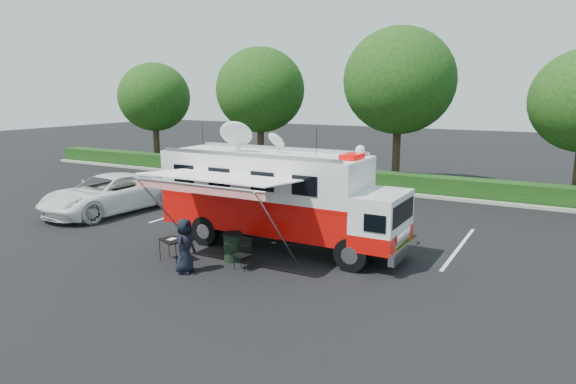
% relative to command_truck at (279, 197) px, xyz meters
% --- Properties ---
extents(ground_plane, '(120.00, 120.00, 0.00)m').
position_rel_command_truck_xyz_m(ground_plane, '(0.08, 0.00, -1.81)').
color(ground_plane, black).
rests_on(ground_plane, ground).
extents(back_border, '(60.00, 6.14, 8.87)m').
position_rel_command_truck_xyz_m(back_border, '(1.22, 12.90, 3.19)').
color(back_border, '#9E998E').
rests_on(back_border, ground_plane).
extents(stall_lines, '(24.12, 5.50, 0.01)m').
position_rel_command_truck_xyz_m(stall_lines, '(-0.42, 3.00, -1.80)').
color(stall_lines, silver).
rests_on(stall_lines, ground_plane).
extents(command_truck, '(8.80, 2.42, 4.23)m').
position_rel_command_truck_xyz_m(command_truck, '(0.00, 0.00, 0.00)').
color(command_truck, black).
rests_on(command_truck, ground_plane).
extents(awning, '(4.80, 2.49, 2.90)m').
position_rel_command_truck_xyz_m(awning, '(-0.79, -2.52, 0.91)').
color(awning, white).
rests_on(awning, ground_plane).
extents(white_suv, '(3.36, 6.36, 1.70)m').
position_rel_command_truck_xyz_m(white_suv, '(-9.38, 0.77, -1.81)').
color(white_suv, white).
rests_on(white_suv, ground_plane).
extents(person, '(0.67, 0.90, 1.68)m').
position_rel_command_truck_xyz_m(person, '(-1.19, -3.62, -1.81)').
color(person, black).
rests_on(person, ground_plane).
extents(folding_table, '(0.99, 0.86, 0.71)m').
position_rel_command_truck_xyz_m(folding_table, '(-2.29, -2.95, -1.15)').
color(folding_table, black).
rests_on(folding_table, ground_plane).
extents(folding_chair, '(0.54, 0.57, 0.98)m').
position_rel_command_truck_xyz_m(folding_chair, '(0.17, -2.43, -1.23)').
color(folding_chair, black).
rests_on(folding_chair, ground_plane).
extents(trash_bin, '(0.63, 0.63, 0.93)m').
position_rel_command_truck_xyz_m(trash_bin, '(-0.57, -2.01, -1.34)').
color(trash_bin, black).
rests_on(trash_bin, ground_plane).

